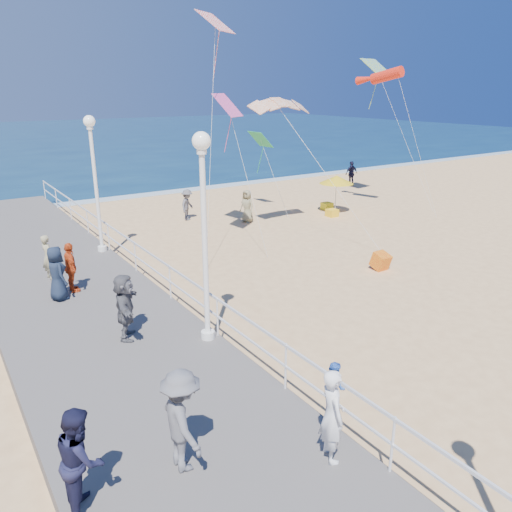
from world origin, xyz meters
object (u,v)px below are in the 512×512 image
toddler_held (334,386)px  beach_umbrella (337,180)px  beach_walker_b (351,173)px  beach_walker_c (247,206)px  lamp_post_far (94,170)px  spectator_5 (125,307)px  spectator_6 (48,257)px  box_kite (381,262)px  beach_walker_a (187,205)px  beach_chair_left (327,206)px  spectator_3 (71,268)px  lamp_post_mid (204,218)px  spectator_7 (81,459)px  woman_holding_toddler (332,415)px  beach_chair_right (332,213)px  spectator_4 (57,273)px  spectator_2 (182,420)px

toddler_held → beach_umbrella: toddler_held is taller
beach_walker_b → beach_walker_c: (-11.88, -4.63, -0.03)m
lamp_post_far → spectator_5: lamp_post_far is taller
spectator_6 → box_kite: (11.02, -4.97, -0.88)m
beach_walker_a → beach_walker_c: size_ratio=0.97×
beach_chair_left → beach_walker_b: bearing=36.4°
spectator_3 → beach_walker_b: 24.51m
lamp_post_mid → spectator_7: lamp_post_mid is taller
woman_holding_toddler → beach_walker_a: 19.22m
beach_walker_b → beach_chair_left: beach_walker_b is taller
beach_walker_c → beach_chair_left: size_ratio=3.10×
spectator_5 → toddler_held: bearing=-141.8°
spectator_5 → spectator_6: 5.72m
spectator_7 → beach_walker_c: size_ratio=1.04×
spectator_5 → box_kite: (10.31, 0.71, -0.99)m
spectator_3 → beach_walker_a: spectator_3 is taller
box_kite → spectator_7: bearing=-156.7°
spectator_6 → beach_walker_b: spectator_6 is taller
lamp_post_far → beach_walker_c: 8.91m
toddler_held → beach_chair_right: toddler_held is taller
spectator_4 → beach_walker_b: 25.15m
spectator_5 → beach_chair_left: bearing=-34.1°
lamp_post_far → beach_umbrella: bearing=3.4°
spectator_4 → spectator_3: bearing=-62.0°
spectator_2 → spectator_4: 8.76m
woman_holding_toddler → lamp_post_far: bearing=18.0°
lamp_post_mid → beach_walker_b: size_ratio=3.03×
toddler_held → beach_chair_left: (13.82, 15.81, -1.52)m
box_kite → beach_chair_right: 8.56m
woman_holding_toddler → beach_chair_left: 21.24m
spectator_5 → beach_chair_right: spectator_5 is taller
beach_umbrella → beach_chair_left: size_ratio=3.89×
beach_walker_a → beach_umbrella: beach_umbrella is taller
spectator_4 → beach_umbrella: 16.76m
lamp_post_far → spectator_5: bearing=-102.7°
spectator_6 → spectator_2: bearing=167.4°
toddler_held → spectator_3: toddler_held is taller
lamp_post_far → beach_walker_a: bearing=34.8°
beach_walker_a → woman_holding_toddler: bearing=-148.7°
beach_walker_b → lamp_post_mid: bearing=42.9°
toddler_held → spectator_2: spectator_2 is taller
spectator_5 → beach_walker_b: bearing=-32.7°
beach_walker_c → beach_umbrella: bearing=60.4°
spectator_4 → beach_walker_b: (22.74, 10.73, -0.38)m
beach_walker_b → beach_umbrella: size_ratio=0.82×
lamp_post_mid → spectator_3: bearing=111.9°
box_kite → beach_chair_left: 10.23m
spectator_3 → spectator_4: 0.66m
spectator_5 → spectator_6: bearing=31.1°
lamp_post_mid → spectator_3: lamp_post_mid is taller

